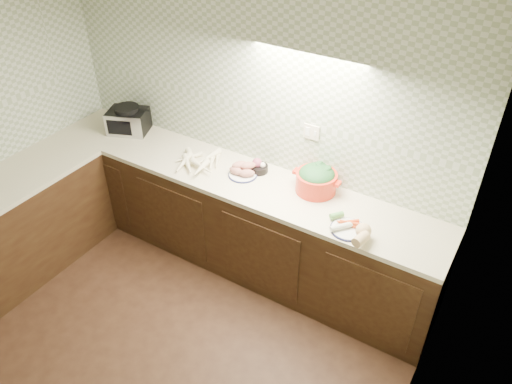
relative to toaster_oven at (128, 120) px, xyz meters
The scene contains 8 objects.
room 2.11m from the toaster_oven, 52.46° to the right, with size 3.60×3.60×2.60m.
counter 1.21m from the toaster_oven, 59.21° to the right, with size 3.60×3.60×0.90m.
toaster_oven is the anchor object (origin of this frame).
parsnip_pile 0.87m from the toaster_oven, ahead, with size 0.41×0.43×0.08m.
sweet_potato_plate 1.31m from the toaster_oven, ahead, with size 0.24×0.24×0.11m.
onion_bowl 1.39m from the toaster_oven, ahead, with size 0.15×0.15×0.12m.
dutch_oven 1.91m from the toaster_oven, ahead, with size 0.39×0.33×0.22m.
veg_plate 2.39m from the toaster_oven, ahead, with size 0.39×0.29×0.12m.
Camera 1 is at (1.95, -1.30, 3.19)m, focal length 35.00 mm.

